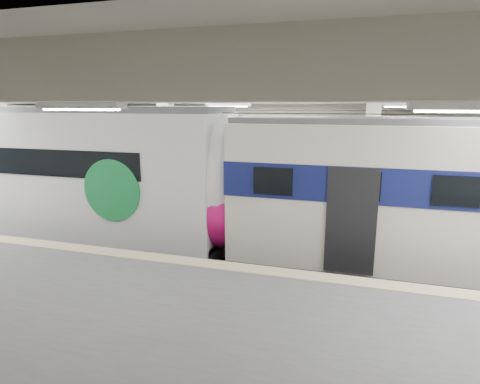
% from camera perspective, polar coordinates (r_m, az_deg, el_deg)
% --- Properties ---
extents(station_hall, '(36.00, 24.00, 5.75)m').
position_cam_1_polar(station_hall, '(11.33, -7.62, 3.52)').
color(station_hall, black).
rests_on(station_hall, ground).
extents(modern_emu, '(15.42, 3.18, 4.90)m').
position_cam_1_polar(modern_emu, '(15.61, -22.22, 2.02)').
color(modern_emu, silver).
rests_on(modern_emu, ground).
extents(far_train, '(13.06, 2.89, 4.19)m').
position_cam_1_polar(far_train, '(21.71, -19.13, 4.32)').
color(far_train, silver).
rests_on(far_train, ground).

